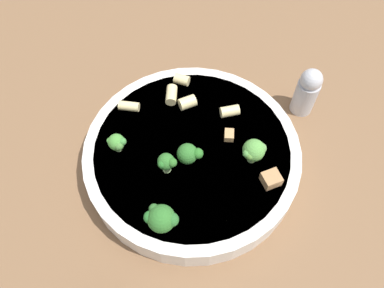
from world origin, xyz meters
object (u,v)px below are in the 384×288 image
(broccoli_floret_3, at_px, (188,154))
(chicken_chunk_1, at_px, (230,137))
(broccoli_floret_1, at_px, (254,151))
(rigatoni_4, at_px, (230,111))
(broccoli_floret_2, at_px, (166,163))
(pasta_bowl, at_px, (192,154))
(rigatoni_1, at_px, (129,106))
(broccoli_floret_0, at_px, (117,143))
(pepper_shaker, at_px, (307,91))
(rigatoni_2, at_px, (170,95))
(rigatoni_0, at_px, (182,80))
(chicken_chunk_0, at_px, (271,179))
(rigatoni_3, at_px, (187,102))
(broccoli_floret_4, at_px, (161,218))

(broccoli_floret_3, xyz_separation_m, chicken_chunk_1, (0.01, -0.07, -0.01))
(broccoli_floret_1, xyz_separation_m, rigatoni_4, (0.08, -0.00, -0.02))
(broccoli_floret_2, relative_size, chicken_chunk_1, 1.96)
(pasta_bowl, bearing_deg, rigatoni_1, 34.61)
(chicken_chunk_1, bearing_deg, broccoli_floret_0, 77.54)
(broccoli_floret_0, xyz_separation_m, broccoli_floret_3, (-0.05, -0.08, -0.00))
(pepper_shaker, bearing_deg, rigatoni_2, 74.27)
(broccoli_floret_3, bearing_deg, rigatoni_0, -14.78)
(broccoli_floret_1, relative_size, broccoli_floret_3, 1.28)
(rigatoni_1, bearing_deg, broccoli_floret_3, -154.22)
(chicken_chunk_0, height_order, chicken_chunk_1, chicken_chunk_0)
(broccoli_floret_1, relative_size, chicken_chunk_0, 1.79)
(broccoli_floret_0, height_order, rigatoni_1, broccoli_floret_0)
(rigatoni_2, bearing_deg, broccoli_floret_3, 174.97)
(rigatoni_0, xyz_separation_m, rigatoni_3, (-0.04, 0.01, 0.00))
(broccoli_floret_4, bearing_deg, chicken_chunk_1, -54.31)
(broccoli_floret_3, distance_m, rigatoni_1, 0.12)
(broccoli_floret_3, height_order, chicken_chunk_1, broccoli_floret_3)
(broccoli_floret_3, bearing_deg, chicken_chunk_1, -78.93)
(pepper_shaker, bearing_deg, chicken_chunk_0, 135.26)
(broccoli_floret_2, height_order, pepper_shaker, pepper_shaker)
(chicken_chunk_1, bearing_deg, broccoli_floret_1, -160.58)
(broccoli_floret_2, distance_m, rigatoni_3, 0.11)
(broccoli_floret_1, bearing_deg, rigatoni_2, 27.19)
(broccoli_floret_4, xyz_separation_m, chicken_chunk_1, (0.09, -0.12, -0.02))
(chicken_chunk_0, bearing_deg, rigatoni_4, 4.29)
(chicken_chunk_1, bearing_deg, pepper_shaker, -74.02)
(broccoli_floret_1, relative_size, rigatoni_2, 1.39)
(broccoli_floret_4, relative_size, pepper_shaker, 0.51)
(broccoli_floret_0, bearing_deg, rigatoni_0, -53.88)
(broccoli_floret_3, xyz_separation_m, pepper_shaker, (0.05, -0.21, -0.02))
(pasta_bowl, relative_size, broccoli_floret_3, 9.55)
(pasta_bowl, relative_size, pepper_shaker, 3.57)
(rigatoni_4, distance_m, chicken_chunk_1, 0.04)
(broccoli_floret_1, xyz_separation_m, rigatoni_1, (0.14, 0.13, -0.02))
(rigatoni_2, bearing_deg, pasta_bowl, -179.02)
(broccoli_floret_0, height_order, rigatoni_0, broccoli_floret_0)
(broccoli_floret_4, bearing_deg, broccoli_floret_2, -21.35)
(rigatoni_0, bearing_deg, rigatoni_3, 172.03)
(broccoli_floret_4, xyz_separation_m, rigatoni_1, (0.19, -0.01, -0.02))
(rigatoni_2, height_order, rigatoni_3, rigatoni_3)
(broccoli_floret_4, height_order, chicken_chunk_0, broccoli_floret_4)
(rigatoni_4, distance_m, pepper_shaker, 0.13)
(broccoli_floret_1, bearing_deg, rigatoni_3, 24.05)
(rigatoni_3, relative_size, chicken_chunk_0, 1.06)
(rigatoni_2, relative_size, rigatoni_4, 1.09)
(rigatoni_0, height_order, pepper_shaker, pepper_shaker)
(pasta_bowl, xyz_separation_m, rigatoni_0, (0.11, -0.02, 0.02))
(broccoli_floret_4, relative_size, rigatoni_3, 1.79)
(broccoli_floret_0, bearing_deg, rigatoni_3, -69.77)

